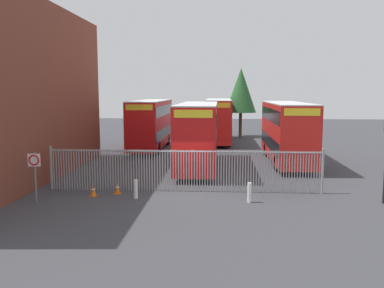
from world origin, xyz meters
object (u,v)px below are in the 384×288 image
Objects in this scene: bollard_near_left at (136,189)px; bollard_center_front at (249,193)px; double_decker_bus_behind_fence_right at (151,122)px; traffic_cone_mid_forecourt at (118,188)px; double_decker_bus_far_back at (218,119)px; traffic_cone_by_gate at (93,190)px; double_decker_bus_near_gate at (198,133)px; speed_limit_sign_post at (34,166)px; double_decker_bus_behind_fence_left at (287,130)px.

bollard_near_left and bollard_center_front have the same top height.
double_decker_bus_behind_fence_right is 16.58m from traffic_cone_mid_forecourt.
traffic_cone_by_gate is at bearing -105.48° from double_decker_bus_far_back.
double_decker_bus_behind_fence_right is at bearing 118.19° from double_decker_bus_near_gate.
double_decker_bus_near_gate is 9.40m from bollard_center_front.
traffic_cone_by_gate is 0.25× the size of speed_limit_sign_post.
speed_limit_sign_post is (-10.03, -0.78, 1.30)m from bollard_center_front.
double_decker_bus_behind_fence_left reaches higher than bollard_center_front.
traffic_cone_by_gate is at bearing -154.44° from traffic_cone_mid_forecourt.
double_decker_bus_far_back is (1.31, 14.20, 0.00)m from double_decker_bus_near_gate.
double_decker_bus_behind_fence_right is 4.50× the size of speed_limit_sign_post.
speed_limit_sign_post reaches higher than bollard_center_front.
double_decker_bus_far_back is at bearing 70.37° from speed_limit_sign_post.
bollard_center_front is (2.88, -8.73, -1.95)m from double_decker_bus_near_gate.
double_decker_bus_behind_fence_right is at bearing 149.77° from double_decker_bus_behind_fence_left.
traffic_cone_mid_forecourt is 4.20m from speed_limit_sign_post.
double_decker_bus_far_back is at bearing 41.23° from double_decker_bus_behind_fence_right.
double_decker_bus_behind_fence_right is 18.56m from speed_limit_sign_post.
speed_limit_sign_post reaches higher than traffic_cone_by_gate.
double_decker_bus_far_back is 23.04m from bollard_near_left.
bollard_near_left is at bearing -99.85° from double_decker_bus_far_back.
traffic_cone_by_gate is at bearing -90.31° from double_decker_bus_behind_fence_right.
double_decker_bus_near_gate and double_decker_bus_behind_fence_left have the same top height.
traffic_cone_by_gate is at bearing 170.77° from bollard_near_left.
speed_limit_sign_post is at bearing -97.39° from double_decker_bus_behind_fence_right.
bollard_center_front is at bearing -86.08° from double_decker_bus_far_back.
traffic_cone_by_gate is at bearing -136.94° from double_decker_bus_behind_fence_left.
bollard_near_left is at bearing -129.62° from double_decker_bus_behind_fence_left.
double_decker_bus_near_gate is at bearing 72.72° from bollard_near_left.
traffic_cone_mid_forecourt is at bearing -116.50° from double_decker_bus_near_gate.
double_decker_bus_near_gate reaches higher than speed_limit_sign_post.
double_decker_bus_far_back is at bearing 74.52° from traffic_cone_by_gate.
bollard_near_left is (-8.96, -10.83, -1.95)m from double_decker_bus_behind_fence_left.
double_decker_bus_near_gate is 10.08m from double_decker_bus_behind_fence_right.
double_decker_bus_behind_fence_right is 11.38× the size of bollard_near_left.
bollard_near_left is (-2.62, -8.41, -1.95)m from double_decker_bus_near_gate.
bollard_near_left is 0.40× the size of speed_limit_sign_post.
double_decker_bus_near_gate is at bearing 108.26° from bollard_center_front.
double_decker_bus_behind_fence_left is at bearing 72.73° from bollard_center_front.
double_decker_bus_behind_fence_left and double_decker_bus_far_back have the same top height.
traffic_cone_mid_forecourt is at bearing 169.68° from bollard_center_front.
speed_limit_sign_post is (-13.49, -11.92, -0.65)m from double_decker_bus_behind_fence_left.
bollard_near_left is at bearing -9.23° from traffic_cone_by_gate.
double_decker_bus_behind_fence_left is 1.00× the size of double_decker_bus_behind_fence_right.
speed_limit_sign_post is (-7.15, -9.51, -0.65)m from double_decker_bus_near_gate.
bollard_center_front is 7.77m from traffic_cone_by_gate.
double_decker_bus_behind_fence_right reaches higher than bollard_center_front.
bollard_center_front is at bearing -5.03° from traffic_cone_by_gate.
double_decker_bus_behind_fence_right is at bearing 93.53° from traffic_cone_mid_forecourt.
double_decker_bus_behind_fence_right is 19.30m from bollard_center_front.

